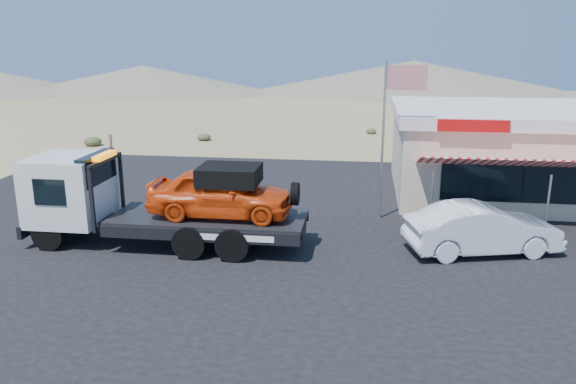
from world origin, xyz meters
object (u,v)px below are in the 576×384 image
(jerky_store, at_px, (511,151))
(tow_truck, at_px, (158,197))
(white_sedan, at_px, (482,229))
(flagpole, at_px, (390,123))

(jerky_store, bearing_deg, tow_truck, -147.67)
(white_sedan, xyz_separation_m, flagpole, (-2.97, 3.29, 2.94))
(tow_truck, height_order, flagpole, flagpole)
(white_sedan, distance_m, flagpole, 5.32)
(white_sedan, xyz_separation_m, jerky_store, (2.60, 7.77, 1.16))
(flagpole, bearing_deg, white_sedan, -47.95)
(jerky_store, bearing_deg, white_sedan, -108.49)
(tow_truck, distance_m, white_sedan, 10.71)
(tow_truck, xyz_separation_m, flagpole, (7.69, 3.92, 2.10))
(white_sedan, bearing_deg, jerky_store, -33.46)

